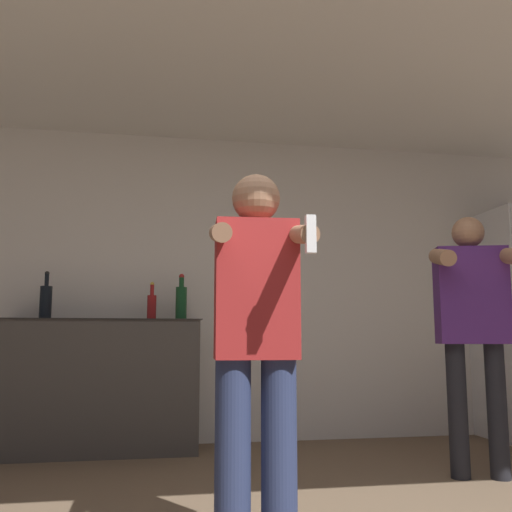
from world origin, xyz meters
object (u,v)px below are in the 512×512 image
Objects in this scene: bottle_amber_bourbon at (46,301)px; bottle_clear_vodka at (152,305)px; person_man_side at (473,316)px; bottle_brown_liquor at (181,301)px; person_woman_foreground at (256,340)px.

bottle_amber_bourbon reaches higher than bottle_clear_vodka.
bottle_clear_vodka is (0.78, 0.00, -0.02)m from bottle_amber_bourbon.
bottle_clear_vodka is at bearing 149.15° from person_man_side.
bottle_amber_bourbon and bottle_brown_liquor have the same top height.
bottle_amber_bourbon is 2.50m from person_woman_foreground.
bottle_clear_vodka is 2.22m from person_woman_foreground.
bottle_brown_liquor is 0.23× the size of person_woman_foreground.
bottle_amber_bourbon is at bearing 180.00° from bottle_clear_vodka.
person_man_side is (1.77, -1.19, -0.14)m from bottle_brown_liquor.
person_man_side is (1.56, 0.98, 0.14)m from person_woman_foreground.
person_man_side reaches higher than person_woman_foreground.
person_man_side reaches higher than bottle_amber_bourbon.
bottle_brown_liquor is 2.20m from person_woman_foreground.
person_woman_foreground is 0.95× the size of person_man_side.
bottle_amber_bourbon is 3.02m from person_man_side.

